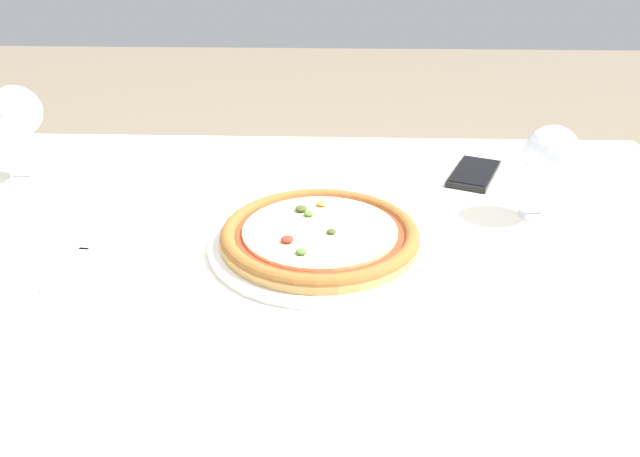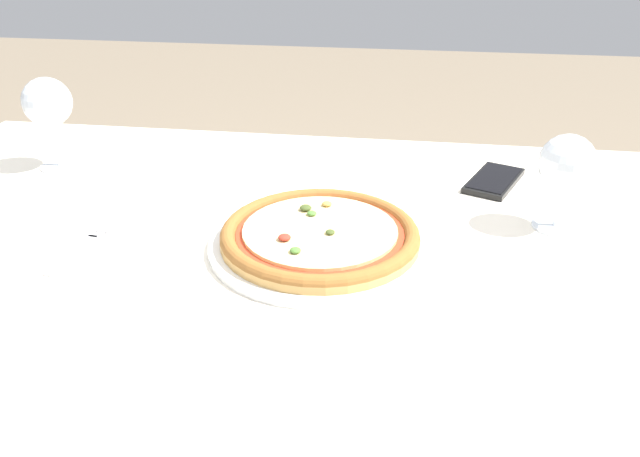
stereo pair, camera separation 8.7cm
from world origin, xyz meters
name	(u,v)px [view 2 (the right image)]	position (x,y,z in m)	size (l,w,h in m)	color
dining_table	(265,296)	(0.00, 0.00, 0.64)	(1.42, 0.99, 0.72)	brown
pizza_plate	(320,237)	(0.08, 0.02, 0.74)	(0.32, 0.32, 0.04)	white
fork	(86,243)	(-0.25, -0.02, 0.72)	(0.04, 0.17, 0.00)	silver
wine_glass_far_left	(567,165)	(0.42, 0.13, 0.82)	(0.08, 0.08, 0.15)	silver
wine_glass_far_right	(48,104)	(-0.45, 0.25, 0.84)	(0.09, 0.09, 0.17)	silver
cell_phone	(494,180)	(0.35, 0.29, 0.72)	(0.12, 0.16, 0.01)	black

